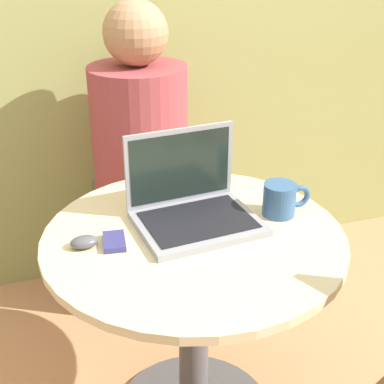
{
  "coord_description": "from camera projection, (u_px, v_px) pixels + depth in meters",
  "views": [
    {
      "loc": [
        -0.4,
        -1.19,
        1.45
      ],
      "look_at": [
        0.01,
        0.05,
        0.8
      ],
      "focal_mm": 50.0,
      "sensor_mm": 36.0,
      "label": 1
    }
  ],
  "objects": [
    {
      "name": "person_seated",
      "position": [
        140.0,
        183.0,
        2.17
      ],
      "size": [
        0.37,
        0.57,
        1.24
      ],
      "color": "brown",
      "rests_on": "ground_plane"
    },
    {
      "name": "cell_phone",
      "position": [
        114.0,
        242.0,
        1.4
      ],
      "size": [
        0.07,
        0.1,
        0.02
      ],
      "color": "navy",
      "rests_on": "round_table"
    },
    {
      "name": "laptop",
      "position": [
        192.0,
        205.0,
        1.49
      ],
      "size": [
        0.35,
        0.29,
        0.25
      ],
      "color": "gray",
      "rests_on": "round_table"
    },
    {
      "name": "round_table",
      "position": [
        194.0,
        296.0,
        1.54
      ],
      "size": [
        0.82,
        0.82,
        0.7
      ],
      "color": "#4C4C51",
      "rests_on": "ground_plane"
    },
    {
      "name": "coffee_cup",
      "position": [
        281.0,
        199.0,
        1.53
      ],
      "size": [
        0.15,
        0.09,
        0.1
      ],
      "color": "#335684",
      "rests_on": "round_table"
    },
    {
      "name": "computer_mouse",
      "position": [
        84.0,
        242.0,
        1.38
      ],
      "size": [
        0.07,
        0.05,
        0.03
      ],
      "color": "#4C4C51",
      "rests_on": "round_table"
    }
  ]
}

